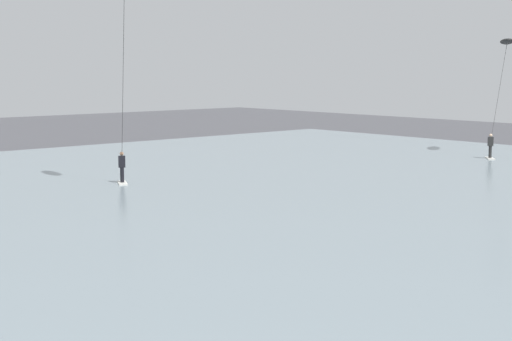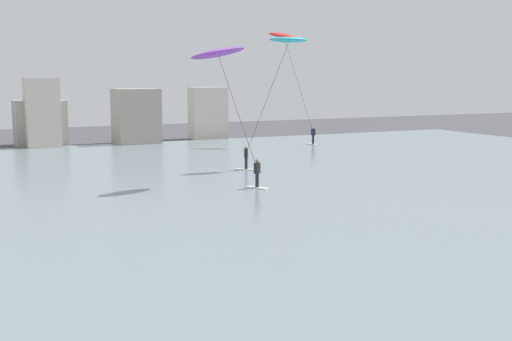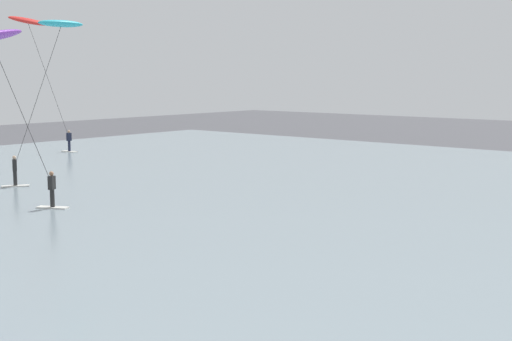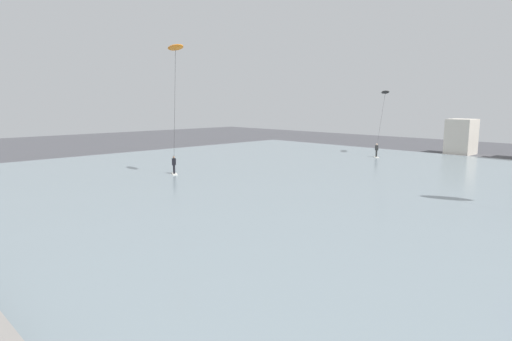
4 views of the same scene
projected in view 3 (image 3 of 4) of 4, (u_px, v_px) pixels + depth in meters
name	position (u px, v px, depth m)	size (l,w,h in m)	color
kitesurfer_red	(33.00, 36.00, 52.70)	(4.34, 2.62, 10.23)	silver
kitesurfer_cyan	(55.00, 42.00, 39.09)	(5.10, 1.37, 8.82)	silver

